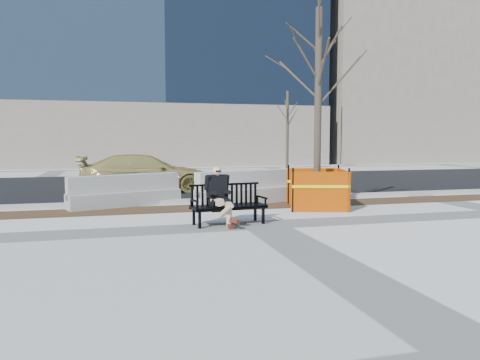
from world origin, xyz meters
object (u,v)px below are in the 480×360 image
object	(u,v)px
tree_fence	(316,208)
jersey_barrier_left	(126,206)
seated_man	(218,225)
sedan	(146,192)
bench	(229,224)
jersey_barrier_right	(250,203)

from	to	relation	value
tree_fence	jersey_barrier_left	xyz separation A→B (m)	(-4.73, 1.58, 0.00)
seated_man	sedan	world-z (taller)	sedan
bench	sedan	distance (m)	6.52
tree_fence	jersey_barrier_left	world-z (taller)	tree_fence
seated_man	tree_fence	world-z (taller)	tree_fence
seated_man	sedan	size ratio (longest dim) A/B	0.28
jersey_barrier_left	jersey_barrier_right	world-z (taller)	jersey_barrier_right
sedan	bench	bearing A→B (deg)	-167.94
tree_fence	sedan	xyz separation A→B (m)	(-4.03, 4.77, 0.00)
sedan	jersey_barrier_left	xyz separation A→B (m)	(-0.69, -3.20, 0.00)
seated_man	jersey_barrier_left	xyz separation A→B (m)	(-1.82, 3.17, 0.00)
seated_man	jersey_barrier_left	world-z (taller)	seated_man
tree_fence	jersey_barrier_right	distance (m)	1.90
bench	sedan	xyz separation A→B (m)	(-1.34, 6.38, 0.00)
tree_fence	sedan	bearing A→B (deg)	130.19
bench	jersey_barrier_right	world-z (taller)	jersey_barrier_right
bench	jersey_barrier_left	size ratio (longest dim) A/B	0.54
bench	jersey_barrier_left	distance (m)	3.78
seated_man	jersey_barrier_left	bearing A→B (deg)	112.74
sedan	jersey_barrier_left	bearing A→B (deg)	167.93
bench	jersey_barrier_left	xyz separation A→B (m)	(-2.04, 3.19, 0.00)
seated_man	jersey_barrier_right	bearing A→B (deg)	55.47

